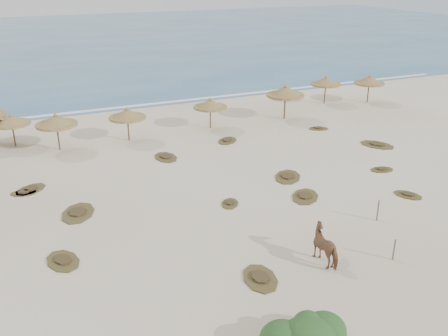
# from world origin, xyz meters

# --- Properties ---
(ground) EXTENTS (160.00, 160.00, 0.00)m
(ground) POSITION_xyz_m (0.00, 0.00, 0.00)
(ground) COLOR beige
(ground) RESTS_ON ground
(ocean) EXTENTS (200.00, 100.00, 0.01)m
(ocean) POSITION_xyz_m (0.00, 75.00, 0.00)
(ocean) COLOR #2A4F7E
(ocean) RESTS_ON ground
(foam_line) EXTENTS (70.00, 0.60, 0.01)m
(foam_line) POSITION_xyz_m (0.00, 26.00, 0.00)
(foam_line) COLOR silver
(foam_line) RESTS_ON ground
(palapa_0) EXTENTS (3.02, 3.02, 2.50)m
(palapa_0) POSITION_xyz_m (-12.31, 18.56, 1.94)
(palapa_0) COLOR brown
(palapa_0) RESTS_ON ground
(palapa_2) EXTENTS (3.81, 3.81, 2.77)m
(palapa_2) POSITION_xyz_m (-9.41, 16.37, 2.15)
(palapa_2) COLOR brown
(palapa_2) RESTS_ON ground
(palapa_3) EXTENTS (2.86, 2.86, 2.63)m
(palapa_3) POSITION_xyz_m (-4.31, 16.38, 2.04)
(palapa_3) COLOR brown
(palapa_3) RESTS_ON ground
(palapa_4) EXTENTS (2.97, 2.97, 2.56)m
(palapa_4) POSITION_xyz_m (2.57, 16.73, 1.99)
(palapa_4) COLOR brown
(palapa_4) RESTS_ON ground
(palapa_5) EXTENTS (4.02, 4.02, 3.06)m
(palapa_5) POSITION_xyz_m (9.45, 16.53, 2.37)
(palapa_5) COLOR brown
(palapa_5) RESTS_ON ground
(palapa_6) EXTENTS (3.64, 3.64, 2.73)m
(palapa_6) POSITION_xyz_m (15.69, 19.50, 2.12)
(palapa_6) COLOR brown
(palapa_6) RESTS_ON ground
(palapa_7) EXTENTS (3.80, 3.80, 2.74)m
(palapa_7) POSITION_xyz_m (19.74, 18.12, 2.13)
(palapa_7) COLOR brown
(palapa_7) RESTS_ON ground
(horse) EXTENTS (1.03, 2.01, 1.65)m
(horse) POSITION_xyz_m (-0.38, -3.83, 0.82)
(horse) COLOR #916341
(horse) RESTS_ON ground
(fence_post_near) EXTENTS (0.09, 0.09, 1.04)m
(fence_post_near) POSITION_xyz_m (2.49, -4.93, 0.52)
(fence_post_near) COLOR #63584A
(fence_post_near) RESTS_ON ground
(fence_post_far) EXTENTS (0.10, 0.10, 1.16)m
(fence_post_far) POSITION_xyz_m (4.34, -1.64, 0.58)
(fence_post_far) COLOR #63584A
(fence_post_far) RESTS_ON ground
(scrub_0) EXTENTS (1.77, 2.34, 0.16)m
(scrub_0) POSITION_xyz_m (-11.21, 1.01, 0.05)
(scrub_0) COLOR #4F4422
(scrub_0) RESTS_ON ground
(scrub_1) EXTENTS (2.53, 3.03, 0.16)m
(scrub_1) POSITION_xyz_m (-9.84, 5.54, 0.05)
(scrub_1) COLOR #4F4422
(scrub_1) RESTS_ON ground
(scrub_2) EXTENTS (1.57, 1.72, 0.16)m
(scrub_2) POSITION_xyz_m (-1.88, 3.24, 0.05)
(scrub_2) COLOR #4F4422
(scrub_2) RESTS_ON ground
(scrub_3) EXTENTS (2.75, 2.90, 0.16)m
(scrub_3) POSITION_xyz_m (3.02, 5.20, 0.05)
(scrub_3) COLOR #4F4422
(scrub_3) RESTS_ON ground
(scrub_4) EXTENTS (1.71, 1.25, 0.16)m
(scrub_4) POSITION_xyz_m (9.26, 3.72, 0.05)
(scrub_4) COLOR #4F4422
(scrub_4) RESTS_ON ground
(scrub_5) EXTENTS (2.64, 3.05, 0.16)m
(scrub_5) POSITION_xyz_m (12.21, 7.71, 0.05)
(scrub_5) COLOR #4F4422
(scrub_5) RESTS_ON ground
(scrub_6) EXTENTS (2.42, 2.34, 0.16)m
(scrub_6) POSITION_xyz_m (-11.93, 9.79, 0.05)
(scrub_6) COLOR #4F4422
(scrub_6) RESTS_ON ground
(scrub_7) EXTENTS (2.35, 2.34, 0.16)m
(scrub_7) POSITION_xyz_m (2.46, 13.11, 0.05)
(scrub_7) COLOR #4F4422
(scrub_7) RESTS_ON ground
(scrub_8) EXTENTS (1.65, 1.23, 0.16)m
(scrub_8) POSITION_xyz_m (-12.33, 9.46, 0.05)
(scrub_8) COLOR #4F4422
(scrub_8) RESTS_ON ground
(scrub_9) EXTENTS (2.64, 2.71, 0.16)m
(scrub_9) POSITION_xyz_m (2.45, 2.29, 0.05)
(scrub_9) COLOR #4F4422
(scrub_9) RESTS_ON ground
(scrub_10) EXTENTS (1.88, 1.55, 0.16)m
(scrub_10) POSITION_xyz_m (10.52, 12.82, 0.05)
(scrub_10) COLOR #4F4422
(scrub_10) RESTS_ON ground
(scrub_11) EXTENTS (1.85, 2.46, 0.16)m
(scrub_11) POSITION_xyz_m (-3.73, -3.82, 0.05)
(scrub_11) COLOR #4F4422
(scrub_11) RESTS_ON ground
(scrub_12) EXTENTS (1.69, 1.96, 0.16)m
(scrub_12) POSITION_xyz_m (8.02, 0.03, 0.05)
(scrub_12) COLOR #4F4422
(scrub_12) RESTS_ON ground
(scrub_13) EXTENTS (1.55, 2.31, 0.16)m
(scrub_13) POSITION_xyz_m (-2.92, 11.65, 0.05)
(scrub_13) COLOR #4F4422
(scrub_13) RESTS_ON ground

